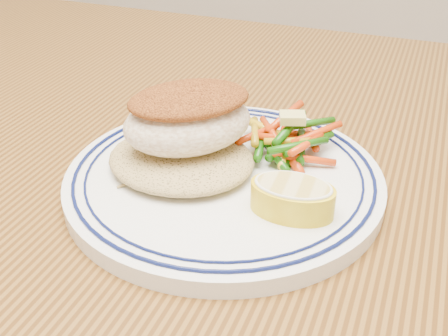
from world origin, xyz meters
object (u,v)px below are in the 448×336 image
vegetable_pile (287,139)px  plate (224,178)px  rice_pilaf (181,156)px  lemon_wedge (292,196)px  dining_table (237,257)px  fish_fillet (188,117)px

vegetable_pile → plate: bearing=-126.6°
plate → rice_pilaf: size_ratio=2.13×
plate → lemon_wedge: size_ratio=4.09×
rice_pilaf → lemon_wedge: 0.11m
dining_table → lemon_wedge: 0.15m
plate → dining_table: bearing=80.2°
dining_table → fish_fillet: bearing=-149.9°
rice_pilaf → fish_fillet: 0.04m
plate → fish_fillet: 0.06m
plate → lemon_wedge: lemon_wedge is taller
rice_pilaf → lemon_wedge: (0.11, -0.03, 0.00)m
plate → vegetable_pile: (0.04, 0.05, 0.02)m
dining_table → vegetable_pile: (0.04, 0.03, 0.13)m
dining_table → fish_fillet: size_ratio=11.15×
rice_pilaf → fish_fillet: bearing=66.0°
plate → rice_pilaf: bearing=-170.9°
dining_table → vegetable_pile: 0.13m
lemon_wedge → dining_table: bearing=137.9°
fish_fillet → vegetable_pile: fish_fillet is taller
rice_pilaf → lemon_wedge: same height
plate → lemon_wedge: bearing=-26.2°
rice_pilaf → lemon_wedge: bearing=-14.8°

